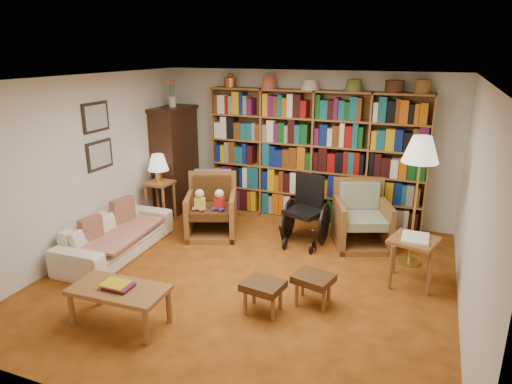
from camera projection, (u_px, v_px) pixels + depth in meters
The scene contains 23 objects.
floor at pixel (250, 277), 5.92m from camera, with size 5.00×5.00×0.00m, color #A14F18.
ceiling at pixel (249, 79), 5.16m from camera, with size 5.00×5.00×0.00m, color silver.
wall_back at pixel (305, 146), 7.76m from camera, with size 5.00×5.00×0.00m, color silver.
wall_front at pixel (119, 276), 3.32m from camera, with size 5.00×5.00×0.00m, color silver.
wall_left at pixel (85, 166), 6.41m from camera, with size 5.00×5.00×0.00m, color silver.
wall_right at pixel (475, 210), 4.67m from camera, with size 5.00×5.00×0.00m, color silver.
bookshelf at pixel (313, 153), 7.56m from camera, with size 3.60×0.30×2.42m.
curio_cabinet at pixel (175, 158), 8.19m from camera, with size 0.50×0.95×2.40m.
framed_pictures at pixel (98, 136), 6.56m from camera, with size 0.03×0.52×0.97m.
sofa at pixel (116, 235), 6.52m from camera, with size 0.76×1.93×0.56m, color beige.
sofa_throw at pixel (119, 234), 6.50m from camera, with size 0.74×1.39×0.04m, color beige.
cushion_left at pixel (123, 215), 6.83m from camera, with size 0.13×0.40×0.40m, color maroon.
cushion_right at pixel (91, 232), 6.21m from camera, with size 0.11×0.35×0.35m, color maroon.
side_table_lamp at pixel (160, 193), 7.65m from camera, with size 0.43×0.43×0.71m.
table_lamp at pixel (158, 163), 7.50m from camera, with size 0.34×0.34×0.47m.
armchair_leather at pixel (214, 209), 7.22m from camera, with size 1.05×1.04×0.97m.
armchair_sage at pixel (363, 220), 6.84m from camera, with size 1.06×1.05×0.96m.
wheelchair at pixel (306, 212), 6.89m from camera, with size 0.65×0.82×1.03m.
floor_lamp at pixel (421, 155), 5.84m from camera, with size 0.47×0.47×1.77m.
side_table_papers at pixel (413, 246), 5.59m from camera, with size 0.64×0.64×0.65m.
footstool_a at pixel (263, 288), 5.05m from camera, with size 0.48×0.43×0.37m.
footstool_b at pixel (313, 281), 5.22m from camera, with size 0.50×0.45×0.36m.
coffee_table at pixel (119, 292), 4.81m from camera, with size 1.04×0.54×0.48m.
Camera 1 is at (2.02, -4.91, 2.83)m, focal length 32.00 mm.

